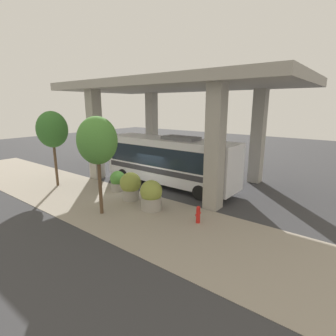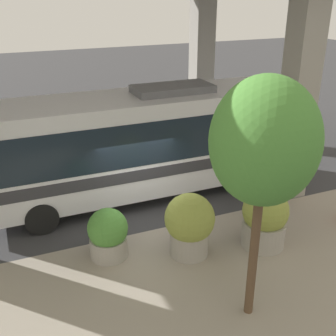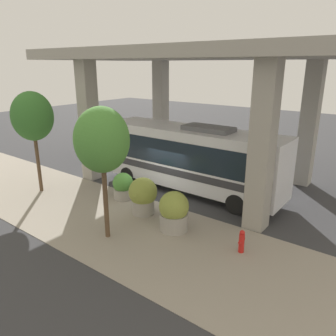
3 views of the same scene
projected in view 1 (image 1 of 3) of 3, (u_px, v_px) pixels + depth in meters
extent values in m
plane|color=#38383A|center=(141.00, 192.00, 18.57)|extent=(80.00, 80.00, 0.00)
cube|color=gray|center=(107.00, 204.00, 16.27)|extent=(6.00, 40.00, 0.02)
cube|color=#9E998E|center=(215.00, 149.00, 14.86)|extent=(0.90, 0.90, 7.19)
cube|color=#9E998E|center=(95.00, 135.00, 21.37)|extent=(0.90, 0.90, 7.19)
cube|color=#9E998E|center=(258.00, 137.00, 20.24)|extent=(0.90, 0.90, 7.19)
cube|color=#9E998E|center=(152.00, 129.00, 26.74)|extent=(0.90, 0.90, 7.19)
cube|color=#9E998E|center=(175.00, 85.00, 19.89)|extent=(9.40, 18.91, 0.60)
cube|color=silver|center=(169.00, 160.00, 19.50)|extent=(2.58, 10.60, 3.16)
cube|color=#19232D|center=(169.00, 155.00, 19.42)|extent=(2.62, 9.75, 1.39)
cube|color=#333338|center=(169.00, 168.00, 19.65)|extent=(2.62, 10.07, 0.38)
cube|color=slate|center=(181.00, 138.00, 18.47)|extent=(1.29, 2.65, 0.24)
cylinder|color=black|center=(124.00, 175.00, 21.14)|extent=(0.28, 1.00, 1.00)
cylinder|color=black|center=(144.00, 169.00, 23.01)|extent=(0.28, 1.00, 1.00)
cylinder|color=black|center=(200.00, 193.00, 16.88)|extent=(0.28, 1.00, 1.00)
cylinder|color=black|center=(217.00, 184.00, 18.74)|extent=(0.28, 1.00, 1.00)
cylinder|color=red|center=(198.00, 216.00, 13.59)|extent=(0.21, 0.21, 0.78)
sphere|color=red|center=(198.00, 208.00, 13.48)|extent=(0.20, 0.20, 0.20)
cylinder|color=red|center=(197.00, 215.00, 13.44)|extent=(0.13, 0.10, 0.10)
cylinder|color=red|center=(200.00, 213.00, 13.68)|extent=(0.13, 0.10, 0.10)
cylinder|color=#9E998E|center=(151.00, 203.00, 15.36)|extent=(1.23, 1.23, 0.78)
sphere|color=olive|center=(151.00, 191.00, 15.18)|extent=(1.30, 1.30, 1.30)
sphere|color=#BF334C|center=(155.00, 194.00, 15.27)|extent=(0.43, 0.43, 0.43)
cylinder|color=#9E998E|center=(118.00, 187.00, 18.80)|extent=(1.03, 1.03, 0.60)
sphere|color=#4C8C38|center=(118.00, 179.00, 18.66)|extent=(1.10, 1.10, 1.10)
sphere|color=orange|center=(120.00, 180.00, 18.73)|extent=(0.36, 0.36, 0.36)
cylinder|color=#9E998E|center=(131.00, 194.00, 16.96)|extent=(1.06, 1.06, 0.76)
sphere|color=olive|center=(131.00, 183.00, 16.78)|extent=(1.37, 1.37, 1.37)
sphere|color=#BF334C|center=(133.00, 186.00, 16.88)|extent=(0.37, 0.37, 0.37)
cylinder|color=brown|center=(56.00, 162.00, 19.61)|extent=(0.20, 0.20, 3.62)
ellipsoid|color=#38722D|center=(52.00, 129.00, 19.03)|extent=(2.20, 2.20, 2.64)
cylinder|color=brown|center=(100.00, 184.00, 14.49)|extent=(0.20, 0.20, 3.52)
ellipsoid|color=#4C8C38|center=(97.00, 140.00, 13.92)|extent=(2.15, 2.15, 2.58)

